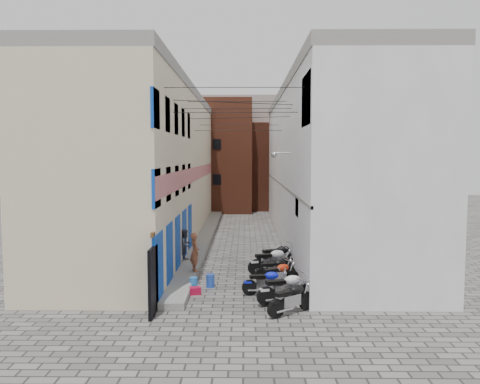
{
  "coord_description": "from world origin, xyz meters",
  "views": [
    {
      "loc": [
        0.39,
        -14.91,
        5.09
      ],
      "look_at": [
        0.11,
        11.53,
        3.0
      ],
      "focal_mm": 35.0,
      "sensor_mm": 36.0,
      "label": 1
    }
  ],
  "objects_px": {
    "motorcycle_a": "(292,297)",
    "motorcycle_g": "(279,255)",
    "motorcycle_f": "(272,260)",
    "red_crate": "(195,291)",
    "motorcycle_b": "(286,287)",
    "person_b": "(185,245)",
    "water_jug_near": "(194,284)",
    "motorcycle_d": "(278,274)",
    "motorcycle_e": "(275,268)",
    "water_jug_far": "(210,281)",
    "motorcycle_c": "(266,281)",
    "person_a": "(195,252)"
  },
  "relations": [
    {
      "from": "motorcycle_g",
      "to": "red_crate",
      "type": "xyz_separation_m",
      "value": [
        -3.34,
        -3.9,
        -0.5
      ]
    },
    {
      "from": "motorcycle_e",
      "to": "person_b",
      "type": "xyz_separation_m",
      "value": [
        -3.99,
        2.47,
        0.47
      ]
    },
    {
      "from": "motorcycle_a",
      "to": "person_b",
      "type": "relative_size",
      "value": 1.34
    },
    {
      "from": "motorcycle_f",
      "to": "person_a",
      "type": "bearing_deg",
      "value": -100.13
    },
    {
      "from": "water_jug_near",
      "to": "red_crate",
      "type": "bearing_deg",
      "value": -79.23
    },
    {
      "from": "motorcycle_f",
      "to": "red_crate",
      "type": "xyz_separation_m",
      "value": [
        -3.0,
        -2.94,
        -0.5
      ]
    },
    {
      "from": "water_jug_far",
      "to": "red_crate",
      "type": "xyz_separation_m",
      "value": [
        -0.5,
        -0.92,
        -0.12
      ]
    },
    {
      "from": "motorcycle_b",
      "to": "person_b",
      "type": "xyz_separation_m",
      "value": [
        -4.15,
        5.58,
        0.36
      ]
    },
    {
      "from": "motorcycle_c",
      "to": "motorcycle_f",
      "type": "xyz_separation_m",
      "value": [
        0.39,
        2.99,
        0.11
      ]
    },
    {
      "from": "person_b",
      "to": "water_jug_far",
      "type": "distance_m",
      "value": 3.87
    },
    {
      "from": "motorcycle_b",
      "to": "motorcycle_e",
      "type": "relative_size",
      "value": 1.21
    },
    {
      "from": "motorcycle_b",
      "to": "person_b",
      "type": "height_order",
      "value": "person_b"
    },
    {
      "from": "water_jug_far",
      "to": "person_b",
      "type": "bearing_deg",
      "value": 111.75
    },
    {
      "from": "motorcycle_g",
      "to": "motorcycle_b",
      "type": "bearing_deg",
      "value": -21.99
    },
    {
      "from": "motorcycle_d",
      "to": "water_jug_far",
      "type": "distance_m",
      "value": 2.64
    },
    {
      "from": "motorcycle_a",
      "to": "motorcycle_f",
      "type": "relative_size",
      "value": 0.89
    },
    {
      "from": "person_a",
      "to": "water_jug_far",
      "type": "distance_m",
      "value": 1.88
    },
    {
      "from": "motorcycle_d",
      "to": "red_crate",
      "type": "xyz_separation_m",
      "value": [
        -3.12,
        -0.9,
        -0.42
      ]
    },
    {
      "from": "water_jug_far",
      "to": "red_crate",
      "type": "bearing_deg",
      "value": -118.3
    },
    {
      "from": "motorcycle_c",
      "to": "motorcycle_f",
      "type": "height_order",
      "value": "motorcycle_f"
    },
    {
      "from": "motorcycle_d",
      "to": "water_jug_far",
      "type": "height_order",
      "value": "motorcycle_d"
    },
    {
      "from": "motorcycle_d",
      "to": "red_crate",
      "type": "height_order",
      "value": "motorcycle_d"
    },
    {
      "from": "person_b",
      "to": "water_jug_far",
      "type": "xyz_separation_m",
      "value": [
        1.41,
        -3.53,
        -0.72
      ]
    },
    {
      "from": "motorcycle_a",
      "to": "motorcycle_f",
      "type": "height_order",
      "value": "motorcycle_f"
    },
    {
      "from": "motorcycle_b",
      "to": "motorcycle_d",
      "type": "height_order",
      "value": "motorcycle_b"
    },
    {
      "from": "motorcycle_c",
      "to": "motorcycle_d",
      "type": "bearing_deg",
      "value": 145.66
    },
    {
      "from": "motorcycle_d",
      "to": "water_jug_far",
      "type": "xyz_separation_m",
      "value": [
        -2.63,
        0.02,
        -0.3
      ]
    },
    {
      "from": "motorcycle_d",
      "to": "motorcycle_e",
      "type": "xyz_separation_m",
      "value": [
        -0.05,
        1.08,
        -0.04
      ]
    },
    {
      "from": "motorcycle_g",
      "to": "person_a",
      "type": "relative_size",
      "value": 1.35
    },
    {
      "from": "motorcycle_c",
      "to": "red_crate",
      "type": "distance_m",
      "value": 2.65
    },
    {
      "from": "motorcycle_b",
      "to": "motorcycle_d",
      "type": "relative_size",
      "value": 1.11
    },
    {
      "from": "person_a",
      "to": "water_jug_near",
      "type": "bearing_deg",
      "value": 162.04
    },
    {
      "from": "motorcycle_e",
      "to": "motorcycle_d",
      "type": "bearing_deg",
      "value": -14.21
    },
    {
      "from": "motorcycle_b",
      "to": "motorcycle_f",
      "type": "height_order",
      "value": "motorcycle_f"
    },
    {
      "from": "motorcycle_b",
      "to": "motorcycle_d",
      "type": "xyz_separation_m",
      "value": [
        -0.12,
        2.03,
        -0.06
      ]
    },
    {
      "from": "motorcycle_f",
      "to": "person_b",
      "type": "bearing_deg",
      "value": -129.98
    },
    {
      "from": "motorcycle_f",
      "to": "water_jug_near",
      "type": "height_order",
      "value": "motorcycle_f"
    },
    {
      "from": "motorcycle_b",
      "to": "person_b",
      "type": "bearing_deg",
      "value": -160.92
    },
    {
      "from": "motorcycle_e",
      "to": "motorcycle_g",
      "type": "distance_m",
      "value": 1.94
    },
    {
      "from": "motorcycle_a",
      "to": "water_jug_far",
      "type": "relative_size",
      "value": 3.85
    },
    {
      "from": "water_jug_near",
      "to": "red_crate",
      "type": "xyz_separation_m",
      "value": [
        0.11,
        -0.58,
        -0.11
      ]
    },
    {
      "from": "motorcycle_e",
      "to": "person_b",
      "type": "relative_size",
      "value": 1.21
    },
    {
      "from": "motorcycle_a",
      "to": "motorcycle_f",
      "type": "distance_m",
      "value": 5.05
    },
    {
      "from": "person_b",
      "to": "red_crate",
      "type": "height_order",
      "value": "person_b"
    },
    {
      "from": "motorcycle_b",
      "to": "motorcycle_c",
      "type": "relative_size",
      "value": 1.17
    },
    {
      "from": "motorcycle_d",
      "to": "person_a",
      "type": "relative_size",
      "value": 1.17
    },
    {
      "from": "motorcycle_c",
      "to": "person_a",
      "type": "bearing_deg",
      "value": -137.14
    },
    {
      "from": "motorcycle_c",
      "to": "person_a",
      "type": "xyz_separation_m",
      "value": [
        -2.88,
        2.49,
        0.54
      ]
    },
    {
      "from": "motorcycle_a",
      "to": "motorcycle_g",
      "type": "distance_m",
      "value": 6.0
    },
    {
      "from": "water_jug_near",
      "to": "red_crate",
      "type": "distance_m",
      "value": 0.6
    }
  ]
}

